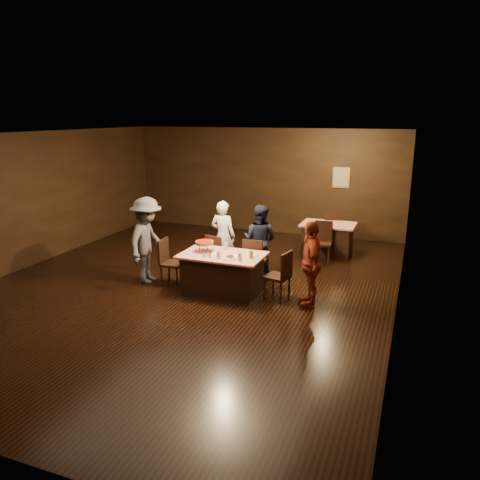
{
  "coord_description": "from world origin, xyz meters",
  "views": [
    {
      "loc": [
        4.14,
        -7.9,
        3.37
      ],
      "look_at": [
        1.02,
        0.31,
        1.0
      ],
      "focal_mm": 35.0,
      "sensor_mm": 36.0,
      "label": 1
    }
  ],
  "objects_px": {
    "main_table": "(223,273)",
    "diner_navy_hoodie": "(260,240)",
    "diner_grey_knit": "(147,240)",
    "glass_back": "(226,246)",
    "diner_white_jacket": "(223,236)",
    "pizza_stand": "(204,242)",
    "diner_red_shirt": "(310,264)",
    "chair_end_right": "(277,275)",
    "chair_far_left": "(219,256)",
    "chair_back_far": "(332,230)",
    "glass_front_left": "(219,255)",
    "chair_far_right": "(255,260)",
    "glass_amber": "(251,255)",
    "glass_front_right": "(240,257)",
    "back_table": "(328,239)",
    "plate_empty": "(252,255)",
    "chair_back_near": "(322,242)",
    "chair_end_left": "(172,263)"
  },
  "relations": [
    {
      "from": "chair_end_left",
      "to": "main_table",
      "type": "bearing_deg",
      "value": -93.02
    },
    {
      "from": "chair_far_right",
      "to": "chair_back_near",
      "type": "bearing_deg",
      "value": -122.79
    },
    {
      "from": "diner_navy_hoodie",
      "to": "glass_front_left",
      "type": "xyz_separation_m",
      "value": [
        -0.29,
        -1.54,
        0.07
      ]
    },
    {
      "from": "back_table",
      "to": "chair_back_far",
      "type": "xyz_separation_m",
      "value": [
        0.0,
        0.6,
        0.09
      ]
    },
    {
      "from": "glass_front_left",
      "to": "glass_front_right",
      "type": "height_order",
      "value": "same"
    },
    {
      "from": "chair_back_far",
      "to": "glass_front_right",
      "type": "height_order",
      "value": "chair_back_far"
    },
    {
      "from": "glass_amber",
      "to": "glass_back",
      "type": "xyz_separation_m",
      "value": [
        -0.65,
        0.35,
        0.0
      ]
    },
    {
      "from": "diner_red_shirt",
      "to": "glass_back",
      "type": "distance_m",
      "value": 1.8
    },
    {
      "from": "diner_white_jacket",
      "to": "glass_front_right",
      "type": "bearing_deg",
      "value": 127.93
    },
    {
      "from": "diner_grey_knit",
      "to": "plate_empty",
      "type": "height_order",
      "value": "diner_grey_knit"
    },
    {
      "from": "diner_grey_knit",
      "to": "glass_front_left",
      "type": "height_order",
      "value": "diner_grey_knit"
    },
    {
      "from": "diner_white_jacket",
      "to": "pizza_stand",
      "type": "bearing_deg",
      "value": 99.61
    },
    {
      "from": "back_table",
      "to": "diner_white_jacket",
      "type": "relative_size",
      "value": 0.83
    },
    {
      "from": "chair_far_right",
      "to": "plate_empty",
      "type": "height_order",
      "value": "chair_far_right"
    },
    {
      "from": "glass_front_left",
      "to": "diner_navy_hoodie",
      "type": "bearing_deg",
      "value": 79.25
    },
    {
      "from": "main_table",
      "to": "diner_red_shirt",
      "type": "height_order",
      "value": "diner_red_shirt"
    },
    {
      "from": "chair_end_right",
      "to": "main_table",
      "type": "bearing_deg",
      "value": -78.43
    },
    {
      "from": "plate_empty",
      "to": "chair_back_near",
      "type": "bearing_deg",
      "value": 70.43
    },
    {
      "from": "diner_red_shirt",
      "to": "glass_amber",
      "type": "height_order",
      "value": "diner_red_shirt"
    },
    {
      "from": "glass_back",
      "to": "main_table",
      "type": "bearing_deg",
      "value": -80.54
    },
    {
      "from": "chair_end_right",
      "to": "diner_white_jacket",
      "type": "height_order",
      "value": "diner_white_jacket"
    },
    {
      "from": "diner_navy_hoodie",
      "to": "plate_empty",
      "type": "height_order",
      "value": "diner_navy_hoodie"
    },
    {
      "from": "chair_far_left",
      "to": "glass_back",
      "type": "distance_m",
      "value": 0.68
    },
    {
      "from": "chair_back_far",
      "to": "diner_red_shirt",
      "type": "height_order",
      "value": "diner_red_shirt"
    },
    {
      "from": "chair_far_left",
      "to": "chair_end_right",
      "type": "distance_m",
      "value": 1.68
    },
    {
      "from": "diner_white_jacket",
      "to": "diner_grey_knit",
      "type": "xyz_separation_m",
      "value": [
        -1.16,
        -1.22,
        0.1
      ]
    },
    {
      "from": "back_table",
      "to": "glass_front_right",
      "type": "height_order",
      "value": "glass_front_right"
    },
    {
      "from": "main_table",
      "to": "pizza_stand",
      "type": "distance_m",
      "value": 0.7
    },
    {
      "from": "main_table",
      "to": "diner_red_shirt",
      "type": "distance_m",
      "value": 1.77
    },
    {
      "from": "chair_end_right",
      "to": "chair_back_far",
      "type": "bearing_deg",
      "value": -173.19
    },
    {
      "from": "glass_front_right",
      "to": "diner_navy_hoodie",
      "type": "bearing_deg",
      "value": 94.1
    },
    {
      "from": "chair_end_right",
      "to": "diner_grey_knit",
      "type": "height_order",
      "value": "diner_grey_knit"
    },
    {
      "from": "chair_far_left",
      "to": "back_table",
      "type": "bearing_deg",
      "value": -111.05
    },
    {
      "from": "chair_far_left",
      "to": "glass_front_right",
      "type": "height_order",
      "value": "chair_far_left"
    },
    {
      "from": "chair_far_right",
      "to": "glass_front_right",
      "type": "relative_size",
      "value": 6.79
    },
    {
      "from": "main_table",
      "to": "diner_navy_hoodie",
      "type": "xyz_separation_m",
      "value": [
        0.34,
        1.24,
        0.39
      ]
    },
    {
      "from": "back_table",
      "to": "pizza_stand",
      "type": "xyz_separation_m",
      "value": [
        -1.83,
        -3.26,
        0.57
      ]
    },
    {
      "from": "chair_far_left",
      "to": "chair_back_far",
      "type": "distance_m",
      "value": 3.65
    },
    {
      "from": "main_table",
      "to": "glass_front_right",
      "type": "xyz_separation_m",
      "value": [
        0.45,
        -0.25,
        0.46
      ]
    },
    {
      "from": "glass_front_left",
      "to": "glass_back",
      "type": "height_order",
      "value": "same"
    },
    {
      "from": "chair_end_left",
      "to": "glass_amber",
      "type": "bearing_deg",
      "value": -94.71
    },
    {
      "from": "chair_far_right",
      "to": "diner_navy_hoodie",
      "type": "height_order",
      "value": "diner_navy_hoodie"
    },
    {
      "from": "diner_navy_hoodie",
      "to": "pizza_stand",
      "type": "bearing_deg",
      "value": 63.33
    },
    {
      "from": "chair_far_right",
      "to": "glass_amber",
      "type": "height_order",
      "value": "chair_far_right"
    },
    {
      "from": "diner_grey_knit",
      "to": "glass_back",
      "type": "xyz_separation_m",
      "value": [
        1.61,
        0.31,
        -0.05
      ]
    },
    {
      "from": "chair_end_right",
      "to": "plate_empty",
      "type": "xyz_separation_m",
      "value": [
        -0.55,
        0.15,
        0.3
      ]
    },
    {
      "from": "diner_white_jacket",
      "to": "diner_red_shirt",
      "type": "height_order",
      "value": "diner_white_jacket"
    },
    {
      "from": "diner_white_jacket",
      "to": "pizza_stand",
      "type": "relative_size",
      "value": 4.14
    },
    {
      "from": "chair_back_far",
      "to": "diner_grey_knit",
      "type": "relative_size",
      "value": 0.54
    },
    {
      "from": "glass_front_left",
      "to": "pizza_stand",
      "type": "bearing_deg",
      "value": 142.13
    }
  ]
}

